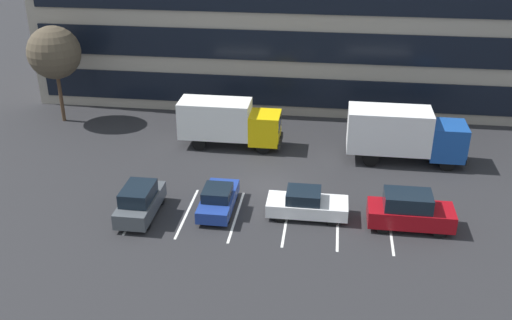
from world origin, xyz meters
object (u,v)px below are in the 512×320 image
sedan_navy (218,199)px  sedan_white (306,204)px  suv_charcoal (140,201)px  box_truck_yellow (228,121)px  bare_tree (54,53)px  suv_maroon (410,211)px  box_truck_blue (404,133)px

sedan_navy → sedan_white: sedan_white is taller
suv_charcoal → box_truck_yellow: bearing=72.5°
sedan_navy → bare_tree: 19.27m
box_truck_yellow → suv_maroon: (11.45, -9.19, -0.86)m
sedan_white → sedan_navy: bearing=-179.6°
box_truck_yellow → box_truck_blue: (11.79, -0.87, 0.16)m
box_truck_yellow → box_truck_blue: bearing=-4.2°
sedan_white → bare_tree: bearing=148.8°
box_truck_yellow → sedan_navy: (1.00, -8.81, -1.14)m
box_truck_yellow → bare_tree: bearing=167.5°
box_truck_blue → suv_charcoal: bearing=-148.6°
box_truck_blue → suv_maroon: 8.39m
sedan_white → box_truck_blue: bearing=53.5°
suv_maroon → bare_tree: bearing=154.0°
bare_tree → box_truck_yellow: bearing=-12.5°
sedan_white → suv_charcoal: bearing=-172.3°
sedan_navy → suv_maroon: size_ratio=0.92×
box_truck_blue → sedan_navy: bearing=-143.6°
bare_tree → suv_charcoal: bearing=-51.5°
suv_maroon → box_truck_yellow: bearing=141.3°
suv_maroon → sedan_navy: bearing=178.0°
box_truck_blue → sedan_white: bearing=-126.5°
box_truck_blue → sedan_white: box_truck_blue is taller
sedan_navy → suv_maroon: (10.45, -0.37, 0.28)m
box_truck_blue → bare_tree: bare_tree is taller
box_truck_yellow → box_truck_blue: size_ratio=0.92×
box_truck_yellow → bare_tree: size_ratio=0.96×
box_truck_blue → bare_tree: bearing=171.3°
sedan_white → bare_tree: (-19.44, 11.78, 4.61)m
suv_charcoal → suv_maroon: bearing=3.2°
suv_maroon → sedan_white: size_ratio=1.01×
box_truck_blue → suv_charcoal: (-14.94, -9.13, -1.10)m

